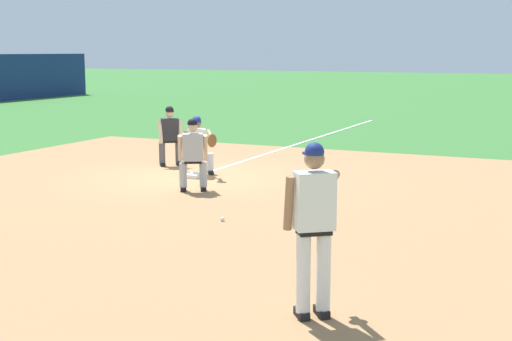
% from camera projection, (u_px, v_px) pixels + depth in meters
% --- Properties ---
extents(ground_plane, '(160.00, 160.00, 0.00)m').
position_uv_depth(ground_plane, '(193.00, 178.00, 15.78)').
color(ground_plane, '#336B2D').
extents(infield_dirt_patch, '(18.00, 18.00, 0.01)m').
position_uv_depth(infield_dirt_patch, '(232.00, 223.00, 11.63)').
color(infield_dirt_patch, '#9E754C').
rests_on(infield_dirt_patch, ground).
extents(foul_line_stripe, '(14.45, 0.10, 0.00)m').
position_uv_depth(foul_line_stripe, '(308.00, 140.00, 22.24)').
color(foul_line_stripe, white).
rests_on(foul_line_stripe, ground).
extents(first_base_bag, '(0.38, 0.38, 0.09)m').
position_uv_depth(first_base_bag, '(193.00, 176.00, 15.77)').
color(first_base_bag, white).
rests_on(first_base_bag, ground).
extents(baseball, '(0.07, 0.07, 0.07)m').
position_uv_depth(baseball, '(222.00, 219.00, 11.72)').
color(baseball, white).
rests_on(baseball, ground).
extents(pitcher, '(0.85, 0.57, 1.86)m').
position_uv_depth(pitcher, '(314.00, 219.00, 7.34)').
color(pitcher, black).
rests_on(pitcher, ground).
extents(first_baseman, '(0.78, 1.06, 1.34)m').
position_uv_depth(first_baseman, '(198.00, 143.00, 15.96)').
color(first_baseman, black).
rests_on(first_baseman, ground).
extents(baserunner, '(0.62, 0.68, 1.46)m').
position_uv_depth(baserunner, '(193.00, 152.00, 14.12)').
color(baserunner, black).
rests_on(baserunner, ground).
extents(umpire, '(0.66, 0.68, 1.46)m').
position_uv_depth(umpire, '(170.00, 133.00, 17.28)').
color(umpire, black).
rests_on(umpire, ground).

